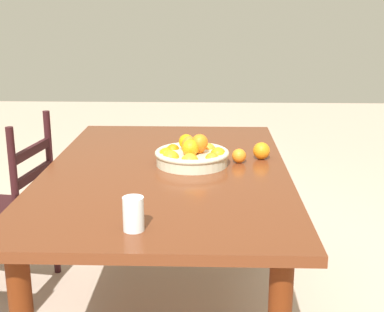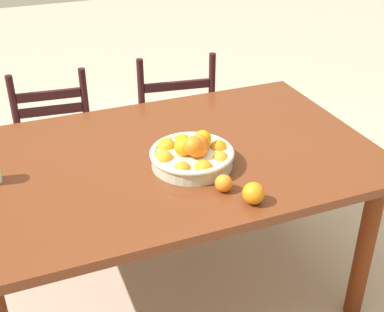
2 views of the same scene
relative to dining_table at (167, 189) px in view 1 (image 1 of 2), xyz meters
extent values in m
cube|color=#622D17|center=(0.00, 0.00, 0.08)|extent=(1.69, 1.06, 0.04)
cylinder|color=#5B220A|center=(0.73, -0.42, -0.31)|extent=(0.08, 0.08, 0.73)
cylinder|color=#5B220A|center=(0.73, 0.42, -0.31)|extent=(0.08, 0.08, 0.73)
cube|color=black|center=(0.32, 0.88, -0.25)|extent=(0.50, 0.50, 0.03)
cylinder|color=black|center=(0.49, 0.66, -0.47)|extent=(0.04, 0.04, 0.41)
cylinder|color=black|center=(0.10, 0.72, -0.47)|extent=(0.04, 0.04, 0.41)
cylinder|color=black|center=(0.49, 0.66, 0.01)|extent=(0.04, 0.04, 0.49)
cylinder|color=black|center=(0.10, 0.72, 0.01)|extent=(0.04, 0.04, 0.49)
cube|color=black|center=(0.30, 0.69, -0.03)|extent=(0.35, 0.07, 0.04)
cube|color=black|center=(0.30, 0.69, 0.09)|extent=(0.35, 0.07, 0.04)
cylinder|color=beige|center=(0.06, -0.11, 0.12)|extent=(0.32, 0.32, 0.05)
torus|color=beige|center=(0.06, -0.11, 0.15)|extent=(0.33, 0.33, 0.02)
sphere|color=orange|center=(0.18, -0.11, 0.14)|extent=(0.07, 0.07, 0.07)
sphere|color=orange|center=(0.13, -0.02, 0.14)|extent=(0.06, 0.06, 0.06)
sphere|color=orange|center=(0.07, 0.01, 0.14)|extent=(0.06, 0.06, 0.06)
sphere|color=orange|center=(-0.01, -0.02, 0.14)|extent=(0.08, 0.08, 0.08)
sphere|color=orange|center=(-0.06, -0.11, 0.14)|extent=(0.08, 0.08, 0.08)
sphere|color=orange|center=(-0.01, -0.20, 0.14)|extent=(0.07, 0.07, 0.07)
sphere|color=orange|center=(0.06, -0.23, 0.14)|extent=(0.07, 0.07, 0.07)
sphere|color=orange|center=(0.15, -0.18, 0.14)|extent=(0.07, 0.07, 0.07)
sphere|color=orange|center=(0.05, -0.15, 0.20)|extent=(0.07, 0.07, 0.07)
sphere|color=orange|center=(0.06, -0.11, 0.18)|extent=(0.08, 0.08, 0.08)
sphere|color=orange|center=(0.12, -0.08, 0.19)|extent=(0.07, 0.07, 0.07)
sphere|color=orange|center=(0.03, -0.10, 0.18)|extent=(0.07, 0.07, 0.07)
sphere|color=orange|center=(0.07, -0.13, 0.18)|extent=(0.08, 0.08, 0.08)
sphere|color=orange|center=(0.10, -0.10, 0.18)|extent=(0.07, 0.07, 0.07)
sphere|color=orange|center=(0.10, -0.32, 0.13)|extent=(0.06, 0.06, 0.06)
sphere|color=orange|center=(0.16, -0.43, 0.14)|extent=(0.08, 0.08, 0.08)
cylinder|color=silver|center=(-0.68, 0.05, 0.15)|extent=(0.07, 0.07, 0.11)
camera|label=1|loc=(-2.26, -0.18, 0.79)|focal=50.66mm
camera|label=2|loc=(-0.59, -1.73, 1.14)|focal=48.47mm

